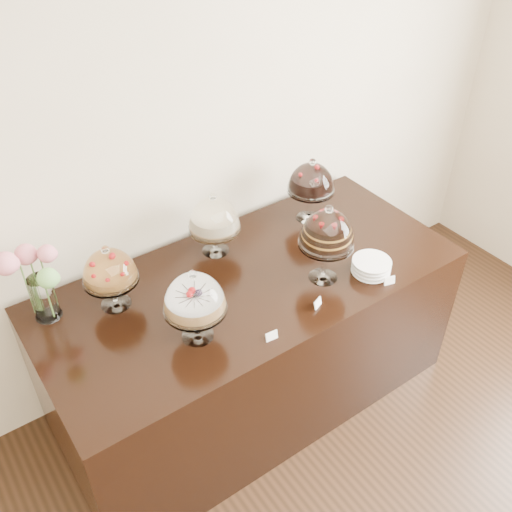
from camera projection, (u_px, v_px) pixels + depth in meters
wall_back at (160, 140)px, 2.83m from camera, size 5.00×0.04×3.00m
display_counter at (251, 339)px, 3.20m from camera, size 2.20×1.00×0.90m
cake_stand_sugar_sponge at (194, 297)px, 2.46m from camera, size 0.28×0.28×0.38m
cake_stand_choco_layer at (327, 231)px, 2.75m from camera, size 0.28×0.28×0.44m
cake_stand_cheesecake at (214, 217)px, 2.97m from camera, size 0.28×0.28×0.36m
cake_stand_dark_choco at (311, 181)px, 3.20m from camera, size 0.27×0.27×0.39m
cake_stand_fruit_tart at (109, 269)px, 2.64m from camera, size 0.26×0.26×0.35m
flower_vase at (35, 278)px, 2.56m from camera, size 0.27×0.31×0.41m
plate_stack at (371, 266)px, 2.94m from camera, size 0.20×0.20×0.07m
price_card_left at (272, 336)px, 2.58m from camera, size 0.06×0.02×0.04m
price_card_right at (390, 281)px, 2.88m from camera, size 0.06×0.03×0.04m
price_card_extra at (318, 303)px, 2.75m from camera, size 0.06×0.04×0.04m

